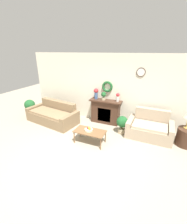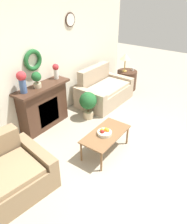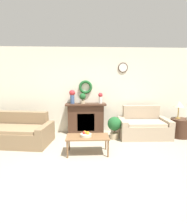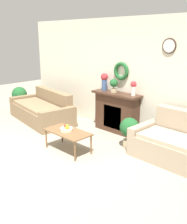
# 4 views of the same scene
# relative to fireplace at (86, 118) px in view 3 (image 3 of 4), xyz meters

# --- Properties ---
(ground_plane) EXTENTS (16.00, 16.00, 0.00)m
(ground_plane) POSITION_rel_fireplace_xyz_m (-0.01, -2.44, -0.49)
(ground_plane) COLOR #9E937F
(wall_back) EXTENTS (6.80, 0.15, 2.70)m
(wall_back) POSITION_rel_fireplace_xyz_m (-0.00, 0.21, 0.86)
(wall_back) COLOR beige
(wall_back) RESTS_ON ground_plane
(fireplace) EXTENTS (1.26, 0.41, 0.98)m
(fireplace) POSITION_rel_fireplace_xyz_m (0.00, 0.00, 0.00)
(fireplace) COLOR #42281C
(fireplace) RESTS_ON ground_plane
(couch_left) EXTENTS (2.24, 1.30, 0.82)m
(couch_left) POSITION_rel_fireplace_xyz_m (-2.02, -0.77, -0.20)
(couch_left) COLOR #846B4C
(couch_left) RESTS_ON ground_plane
(loveseat_right) EXTENTS (1.50, 0.96, 0.91)m
(loveseat_right) POSITION_rel_fireplace_xyz_m (1.75, -0.39, -0.18)
(loveseat_right) COLOR tan
(loveseat_right) RESTS_ON ground_plane
(coffee_table) EXTENTS (0.99, 0.51, 0.42)m
(coffee_table) POSITION_rel_fireplace_xyz_m (0.03, -1.58, -0.11)
(coffee_table) COLOR brown
(coffee_table) RESTS_ON ground_plane
(fruit_bowl) EXTENTS (0.26, 0.26, 0.12)m
(fruit_bowl) POSITION_rel_fireplace_xyz_m (-0.01, -1.57, -0.02)
(fruit_bowl) COLOR beige
(fruit_bowl) RESTS_ON coffee_table
(side_table_by_loveseat) EXTENTS (0.58, 0.58, 0.56)m
(side_table_by_loveseat) POSITION_rel_fireplace_xyz_m (2.85, -0.50, -0.21)
(side_table_by_loveseat) COLOR #42281C
(side_table_by_loveseat) RESTS_ON ground_plane
(table_lamp) EXTENTS (0.29, 0.29, 0.52)m
(table_lamp) POSITION_rel_fireplace_xyz_m (2.78, -0.44, 0.48)
(table_lamp) COLOR #B28E42
(table_lamp) RESTS_ON side_table_by_loveseat
(mug) EXTENTS (0.07, 0.07, 0.09)m
(mug) POSITION_rel_fireplace_xyz_m (2.98, -0.60, 0.11)
(mug) COLOR silver
(mug) RESTS_ON side_table_by_loveseat
(vase_on_mantel_left) EXTENTS (0.18, 0.18, 0.43)m
(vase_on_mantel_left) POSITION_rel_fireplace_xyz_m (-0.42, 0.01, 0.73)
(vase_on_mantel_left) COLOR #3D5684
(vase_on_mantel_left) RESTS_ON fireplace
(vase_on_mantel_right) EXTENTS (0.14, 0.14, 0.33)m
(vase_on_mantel_right) POSITION_rel_fireplace_xyz_m (0.47, 0.01, 0.68)
(vase_on_mantel_right) COLOR silver
(vase_on_mantel_right) RESTS_ON fireplace
(potted_plant_on_mantel) EXTENTS (0.19, 0.19, 0.32)m
(potted_plant_on_mantel) POSITION_rel_fireplace_xyz_m (-0.09, -0.01, 0.66)
(potted_plant_on_mantel) COLOR tan
(potted_plant_on_mantel) RESTS_ON fireplace
(potted_plant_floor_by_loveseat) EXTENTS (0.40, 0.40, 0.66)m
(potted_plant_floor_by_loveseat) POSITION_rel_fireplace_xyz_m (0.83, -0.58, -0.09)
(potted_plant_floor_by_loveseat) COLOR tan
(potted_plant_floor_by_loveseat) RESTS_ON ground_plane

